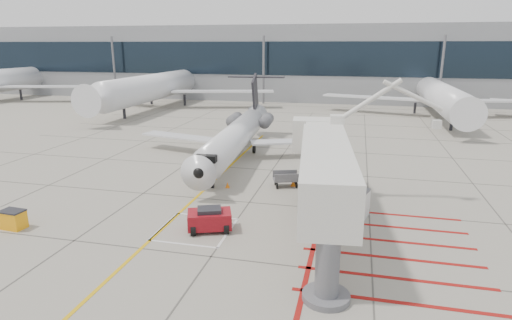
% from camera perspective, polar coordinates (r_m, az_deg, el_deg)
% --- Properties ---
extents(ground_plane, '(260.00, 260.00, 0.00)m').
position_cam_1_polar(ground_plane, '(25.98, -3.09, -8.73)').
color(ground_plane, gray).
rests_on(ground_plane, ground).
extents(regional_jet, '(23.24, 28.47, 7.10)m').
position_cam_1_polar(regional_jet, '(37.74, -3.43, 4.51)').
color(regional_jet, silver).
rests_on(regional_jet, ground_plane).
extents(jet_bridge, '(10.20, 18.45, 7.06)m').
position_cam_1_polar(jet_bridge, '(23.42, 9.21, -2.38)').
color(jet_bridge, silver).
rests_on(jet_bridge, ground_plane).
extents(pushback_tug, '(2.89, 2.33, 1.46)m').
position_cam_1_polar(pushback_tug, '(25.21, -6.21, -7.77)').
color(pushback_tug, maroon).
rests_on(pushback_tug, ground_plane).
extents(spill_bin, '(1.38, 0.97, 1.14)m').
position_cam_1_polar(spill_bin, '(29.13, -29.64, -6.88)').
color(spill_bin, '#FC9F0E').
rests_on(spill_bin, ground_plane).
extents(baggage_cart, '(2.18, 1.74, 1.20)m').
position_cam_1_polar(baggage_cart, '(32.68, 4.01, -2.53)').
color(baggage_cart, slate).
rests_on(baggage_cart, ground_plane).
extents(ground_power_unit, '(2.50, 1.89, 1.76)m').
position_cam_1_polar(ground_power_unit, '(27.83, 12.39, -5.46)').
color(ground_power_unit, silver).
rests_on(ground_power_unit, ground_plane).
extents(cone_nose, '(0.32, 0.32, 0.45)m').
position_cam_1_polar(cone_nose, '(32.50, -3.82, -3.32)').
color(cone_nose, orange).
rests_on(cone_nose, ground_plane).
extents(cone_side, '(0.37, 0.37, 0.52)m').
position_cam_1_polar(cone_side, '(32.90, 4.97, -3.05)').
color(cone_side, orange).
rests_on(cone_side, ground_plane).
extents(terminal_building, '(180.00, 28.00, 14.00)m').
position_cam_1_polar(terminal_building, '(92.87, 15.68, 12.46)').
color(terminal_building, gray).
rests_on(terminal_building, ground_plane).
extents(terminal_glass_band, '(180.00, 0.10, 6.00)m').
position_cam_1_polar(terminal_glass_band, '(78.81, 16.07, 12.78)').
color(terminal_glass_band, black).
rests_on(terminal_glass_band, ground_plane).
extents(bg_aircraft_b, '(38.60, 42.89, 12.87)m').
position_cam_1_polar(bg_aircraft_b, '(76.40, -12.58, 11.76)').
color(bg_aircraft_b, silver).
rests_on(bg_aircraft_b, ground_plane).
extents(bg_aircraft_c, '(34.32, 38.13, 11.44)m').
position_cam_1_polar(bg_aircraft_c, '(69.90, 23.32, 10.03)').
color(bg_aircraft_c, silver).
rests_on(bg_aircraft_c, ground_plane).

